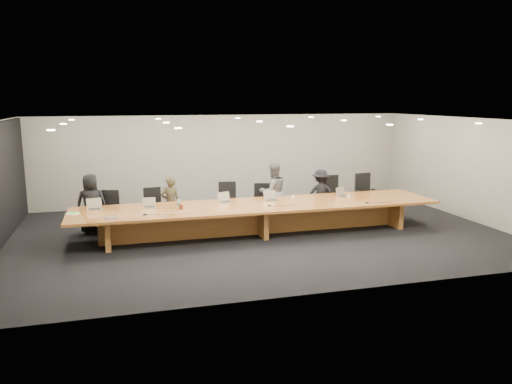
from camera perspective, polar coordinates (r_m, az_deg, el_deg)
ground at (r=12.45m, az=0.37°, el=-4.77°), size 12.00×12.00×0.00m
back_wall at (r=16.00m, az=-3.58°, el=3.77°), size 12.00×0.02×2.80m
conference_table at (r=12.32m, az=0.38°, el=-2.44°), size 9.00×1.80×0.75m
chair_far_left at (r=13.10m, az=-16.51°, el=-2.09°), size 0.67×0.67×1.04m
chair_left at (r=13.08m, az=-11.53°, el=-1.83°), size 0.62×0.62×1.07m
chair_mid_left at (r=13.38m, az=-3.27°, el=-1.23°), size 0.67×0.67×1.12m
chair_mid_right at (r=13.65m, az=0.72°, el=-1.17°), size 0.63×0.63×1.03m
chair_right at (r=14.31m, az=8.73°, el=-0.44°), size 0.64×0.64×1.18m
chair_far_right at (r=14.83m, az=12.55°, el=-0.16°), size 0.67×0.67×1.19m
person_a at (r=12.99m, az=-18.30°, el=-1.27°), size 0.74×0.49×1.50m
person_b at (r=12.99m, az=-9.72°, el=-1.22°), size 0.51×0.35×1.35m
person_c at (r=13.52m, az=1.98°, el=0.00°), size 0.86×0.71×1.63m
person_d at (r=14.13m, az=7.39°, el=-0.16°), size 0.97×0.69×1.36m
laptop_a at (r=12.21m, az=-17.97°, el=-1.34°), size 0.37×0.29×0.27m
laptop_b at (r=12.14m, az=-12.10°, el=-1.20°), size 0.31×0.23×0.24m
laptop_c at (r=12.48m, az=-3.46°, el=-0.61°), size 0.39×0.33×0.26m
laptop_d at (r=12.65m, az=1.77°, el=-0.44°), size 0.35×0.27×0.26m
laptop_e at (r=13.40m, az=9.99°, el=0.00°), size 0.38×0.34×0.25m
water_bottle at (r=11.91m, az=-8.83°, el=-1.36°), size 0.09×0.09×0.22m
amber_mug at (r=11.86m, az=-8.56°, el=-1.68°), size 0.09×0.09×0.10m
paper_cup_near at (r=12.93m, az=4.27°, el=-0.61°), size 0.08×0.08×0.09m
paper_cup_far at (r=13.19m, az=10.53°, el=-0.52°), size 0.10×0.10×0.10m
notepad at (r=11.97m, az=-20.24°, el=-2.34°), size 0.31×0.29×0.02m
lime_gadget at (r=11.97m, az=-20.15°, el=-2.23°), size 0.17×0.11×0.02m
av_box at (r=11.25m, az=-16.25°, el=-2.86°), size 0.25×0.21×0.03m
mic_left at (r=11.42m, az=-12.56°, el=-2.50°), size 0.14×0.14×0.03m
mic_center at (r=12.07m, az=1.54°, el=-1.54°), size 0.15×0.15×0.03m
mic_right at (r=12.70m, az=12.56°, el=-1.17°), size 0.16×0.16×0.03m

